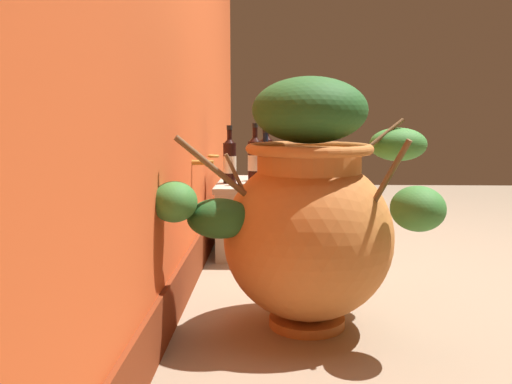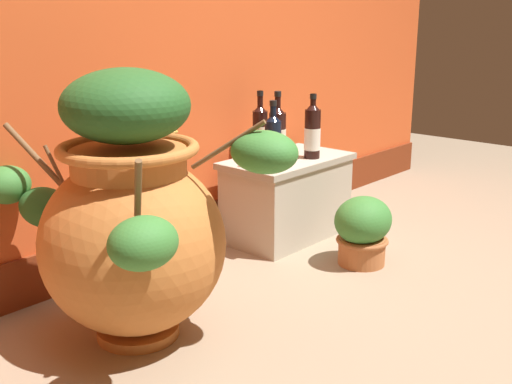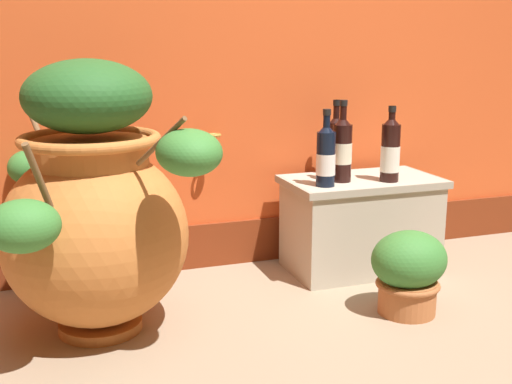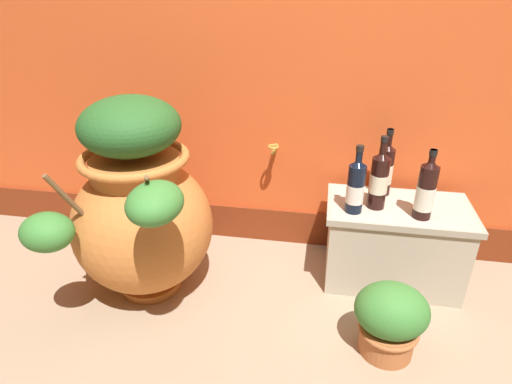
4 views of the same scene
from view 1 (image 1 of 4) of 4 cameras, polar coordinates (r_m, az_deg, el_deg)
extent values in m
plane|color=gray|center=(2.81, 16.85, -8.48)|extent=(7.00, 7.00, 0.00)
cube|color=#D15123|center=(2.69, -8.88, 19.02)|extent=(4.40, 0.20, 2.60)
cube|color=maroon|center=(2.72, -6.13, -6.61)|extent=(4.40, 0.02, 0.20)
cylinder|color=#B28433|center=(2.52, -5.62, 3.10)|extent=(0.02, 0.10, 0.02)
torus|color=#B28433|center=(2.51, -4.50, 3.78)|extent=(0.06, 0.06, 0.01)
cylinder|color=#C17033|center=(2.11, 5.36, -13.31)|extent=(0.28, 0.28, 0.04)
ellipsoid|color=#C17033|center=(2.01, 5.48, -4.79)|extent=(0.62, 0.62, 0.61)
cylinder|color=#C17033|center=(1.97, 5.59, 2.87)|extent=(0.37, 0.37, 0.11)
torus|color=#C17033|center=(1.97, 5.61, 4.54)|extent=(0.46, 0.46, 0.04)
cylinder|color=brown|center=(1.86, -1.97, 1.43)|extent=(0.05, 0.09, 0.18)
ellipsoid|color=#235623|center=(1.86, -3.82, -2.79)|extent=(0.15, 0.23, 0.14)
cylinder|color=brown|center=(1.84, -4.32, 2.37)|extent=(0.10, 0.27, 0.24)
ellipsoid|color=#387A33|center=(1.82, -8.58, -1.02)|extent=(0.17, 0.15, 0.14)
cylinder|color=brown|center=(1.84, 13.96, 1.94)|extent=(0.08, 0.12, 0.23)
ellipsoid|color=#387A33|center=(1.83, 16.64, -1.68)|extent=(0.20, 0.18, 0.15)
cylinder|color=brown|center=(2.18, 12.58, 5.30)|extent=(0.12, 0.23, 0.18)
ellipsoid|color=#387A33|center=(2.26, 14.70, 4.86)|extent=(0.19, 0.23, 0.13)
ellipsoid|color=#235623|center=(1.96, 5.67, 8.56)|extent=(0.41, 0.41, 0.24)
cube|color=#B2A893|center=(3.15, -0.52, -2.55)|extent=(0.61, 0.36, 0.40)
cube|color=#A09785|center=(3.12, -0.53, 0.83)|extent=(0.65, 0.38, 0.03)
cylinder|color=black|center=(3.04, -2.78, 3.06)|extent=(0.07, 0.07, 0.23)
cone|color=black|center=(3.04, -2.80, 5.42)|extent=(0.07, 0.07, 0.04)
cylinder|color=black|center=(3.03, -2.81, 6.10)|extent=(0.03, 0.03, 0.10)
cylinder|color=black|center=(3.03, -2.81, 6.79)|extent=(0.03, 0.03, 0.02)
cylinder|color=beige|center=(3.05, -2.78, 2.91)|extent=(0.07, 0.07, 0.10)
cylinder|color=black|center=(3.18, 1.14, 3.38)|extent=(0.08, 0.08, 0.24)
cone|color=black|center=(3.17, 1.14, 5.76)|extent=(0.08, 0.08, 0.04)
cylinder|color=black|center=(3.17, 1.14, 6.19)|extent=(0.03, 0.03, 0.07)
cylinder|color=black|center=(3.17, 1.15, 6.65)|extent=(0.03, 0.03, 0.02)
cylinder|color=white|center=(3.19, 1.14, 2.95)|extent=(0.08, 0.08, 0.11)
cylinder|color=black|center=(2.90, 0.98, 2.72)|extent=(0.08, 0.08, 0.22)
cone|color=black|center=(2.89, 0.99, 5.14)|extent=(0.08, 0.08, 0.04)
cylinder|color=black|center=(2.89, 0.99, 5.78)|extent=(0.03, 0.03, 0.09)
cylinder|color=black|center=(2.88, 0.99, 6.44)|extent=(0.03, 0.03, 0.02)
cylinder|color=silver|center=(2.90, 0.98, 2.33)|extent=(0.08, 0.08, 0.08)
cylinder|color=black|center=(3.00, -0.10, 3.08)|extent=(0.08, 0.08, 0.24)
cone|color=black|center=(2.99, -0.10, 5.61)|extent=(0.08, 0.08, 0.04)
cylinder|color=black|center=(2.99, -0.10, 6.30)|extent=(0.03, 0.03, 0.10)
cylinder|color=black|center=(2.99, -0.10, 7.03)|extent=(0.03, 0.03, 0.02)
cylinder|color=beige|center=(3.00, -0.10, 3.09)|extent=(0.08, 0.08, 0.09)
cylinder|color=#B26638|center=(3.14, 8.28, -5.31)|extent=(0.21, 0.21, 0.12)
torus|color=#A45D33|center=(3.13, 8.30, -4.43)|extent=(0.23, 0.23, 0.02)
ellipsoid|color=#387A33|center=(3.11, 8.33, -2.73)|extent=(0.28, 0.24, 0.21)
camera|label=2|loc=(1.93, 69.82, 11.63)|focal=44.06mm
camera|label=3|loc=(2.90, 54.52, 8.61)|focal=45.71mm
camera|label=4|loc=(3.26, 34.27, 16.43)|focal=30.01mm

